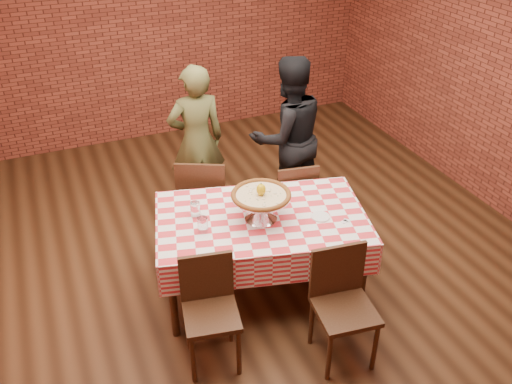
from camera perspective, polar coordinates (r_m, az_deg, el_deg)
ground at (r=5.06m, az=-0.93°, el=-7.58°), size 6.00×6.00×0.00m
back_wall at (r=7.01m, az=-10.68°, el=16.82°), size 5.50×0.00×5.50m
table at (r=4.57m, az=0.55°, el=-6.52°), size 1.82×1.35×0.75m
tablecloth at (r=4.43m, az=0.56°, el=-4.06°), size 1.87×1.39×0.28m
pizza_stand at (r=4.27m, az=0.52°, el=-1.59°), size 0.50×0.50×0.20m
pizza at (r=4.21m, az=0.53°, el=-0.36°), size 0.51×0.51×0.03m
lemon at (r=4.18m, az=0.53°, el=0.26°), size 0.08×0.08×0.09m
water_glass_left at (r=4.17m, az=-5.55°, el=-3.41°), size 0.09×0.09×0.12m
water_glass_right at (r=4.35m, az=-6.32°, el=-1.80°), size 0.09×0.09×0.12m
side_plate at (r=4.36m, az=6.69°, el=-2.55°), size 0.18×0.18×0.01m
sweetener_packet_a at (r=4.34m, az=9.15°, el=-3.05°), size 0.06×0.04×0.00m
sweetener_packet_b at (r=4.35m, az=9.39°, el=-2.93°), size 0.06×0.06×0.00m
condiment_caddy at (r=4.54m, az=0.34°, el=0.26°), size 0.11×0.09×0.15m
chair_near_left at (r=3.97m, az=-4.65°, el=-12.87°), size 0.44×0.44×0.86m
chair_near_right at (r=4.03m, az=9.22°, el=-12.13°), size 0.46×0.46×0.89m
chair_far_left at (r=5.16m, az=-5.32°, el=-0.52°), size 0.59×0.59×0.92m
chair_far_right at (r=5.18m, az=3.72°, el=-0.75°), size 0.43×0.43×0.86m
diner_olive at (r=5.49m, az=-6.18°, el=5.33°), size 0.58×0.40×1.55m
diner_black at (r=5.45m, az=3.31°, el=5.74°), size 0.81×0.64×1.64m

